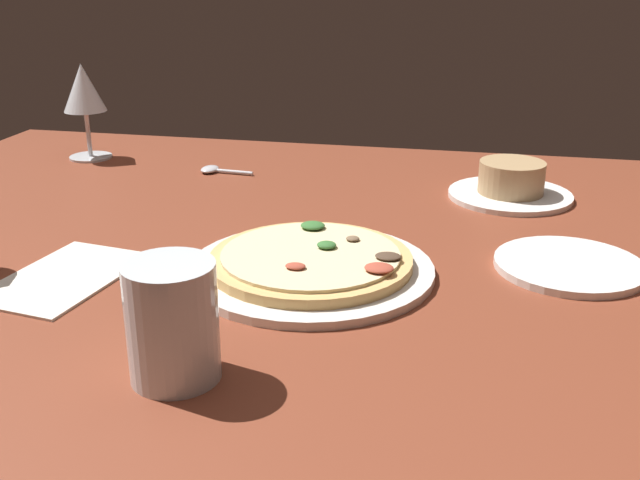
% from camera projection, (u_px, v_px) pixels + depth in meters
% --- Properties ---
extents(dining_table, '(1.50, 1.10, 0.04)m').
position_uv_depth(dining_table, '(329.00, 269.00, 0.92)').
color(dining_table, brown).
rests_on(dining_table, ground).
extents(pizza_main, '(0.28, 0.28, 0.03)m').
position_uv_depth(pizza_main, '(311.00, 264.00, 0.85)').
color(pizza_main, silver).
rests_on(pizza_main, dining_table).
extents(ramekin_on_saucer, '(0.18, 0.18, 0.06)m').
position_uv_depth(ramekin_on_saucer, '(511.00, 184.00, 1.12)').
color(ramekin_on_saucer, white).
rests_on(ramekin_on_saucer, dining_table).
extents(wine_glass_near, '(0.07, 0.07, 0.17)m').
position_uv_depth(wine_glass_near, '(84.00, 92.00, 1.30)').
color(wine_glass_near, silver).
rests_on(wine_glass_near, dining_table).
extents(water_glass, '(0.08, 0.08, 0.11)m').
position_uv_depth(water_glass, '(173.00, 329.00, 0.63)').
color(water_glass, silver).
rests_on(water_glass, dining_table).
extents(side_plate, '(0.17, 0.17, 0.01)m').
position_uv_depth(side_plate, '(569.00, 265.00, 0.87)').
color(side_plate, white).
rests_on(side_plate, dining_table).
extents(paper_menu, '(0.14, 0.20, 0.00)m').
position_uv_depth(paper_menu, '(65.00, 277.00, 0.85)').
color(paper_menu, silver).
rests_on(paper_menu, dining_table).
extents(spoon, '(0.09, 0.04, 0.01)m').
position_uv_depth(spoon, '(215.00, 170.00, 1.25)').
color(spoon, silver).
rests_on(spoon, dining_table).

